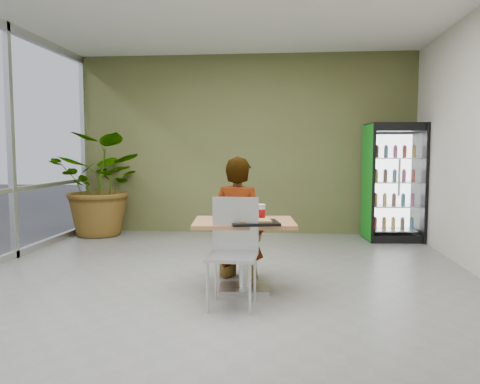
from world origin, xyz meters
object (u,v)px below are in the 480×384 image
object	(u,v)px
soda_cup	(261,213)
cafeteria_tray	(254,223)
seated_woman	(238,230)
dining_table	(244,240)
chair_near	(234,242)
chair_far	(235,234)
potted_plant	(103,185)
beverage_fridge	(393,182)

from	to	relation	value
soda_cup	cafeteria_tray	size ratio (longest dim) A/B	0.36
seated_woman	soda_cup	distance (m)	0.62
dining_table	chair_near	bearing A→B (deg)	-97.81
chair_near	soda_cup	size ratio (longest dim) A/B	5.99
dining_table	chair_near	size ratio (longest dim) A/B	1.08
chair_far	seated_woman	xyz separation A→B (m)	(0.02, 0.04, 0.03)
seated_woman	potted_plant	distance (m)	3.67
chair_near	seated_woman	world-z (taller)	seated_woman
seated_woman	soda_cup	size ratio (longest dim) A/B	9.99
cafeteria_tray	potted_plant	world-z (taller)	potted_plant
chair_near	potted_plant	bearing A→B (deg)	130.53
seated_woman	soda_cup	xyz separation A→B (m)	(0.29, -0.48, 0.27)
chair_far	chair_near	size ratio (longest dim) A/B	0.87
dining_table	potted_plant	xyz separation A→B (m)	(-2.75, 3.04, 0.36)
cafeteria_tray	dining_table	bearing A→B (deg)	118.23
cafeteria_tray	seated_woman	bearing A→B (deg)	108.15
soda_cup	chair_far	bearing A→B (deg)	125.92
chair_near	cafeteria_tray	distance (m)	0.33
potted_plant	dining_table	bearing A→B (deg)	-47.87
beverage_fridge	dining_table	bearing A→B (deg)	-130.28
chair_near	beverage_fridge	bearing A→B (deg)	59.89
dining_table	beverage_fridge	xyz separation A→B (m)	(2.23, 3.08, 0.43)
chair_near	seated_woman	distance (m)	0.95
cafeteria_tray	beverage_fridge	world-z (taller)	beverage_fridge
chair_near	dining_table	bearing A→B (deg)	85.08
beverage_fridge	potted_plant	xyz separation A→B (m)	(-4.98, -0.03, -0.07)
chair_near	cafeteria_tray	size ratio (longest dim) A/B	2.17
beverage_fridge	potted_plant	size ratio (longest dim) A/B	1.08
seated_woman	beverage_fridge	xyz separation A→B (m)	(2.34, 2.57, 0.41)
chair_far	cafeteria_tray	distance (m)	0.78
chair_near	seated_woman	size ratio (longest dim) A/B	0.60
dining_table	beverage_fridge	bearing A→B (deg)	54.11
chair_far	potted_plant	bearing A→B (deg)	-30.60
cafeteria_tray	beverage_fridge	distance (m)	3.92
chair_far	cafeteria_tray	bearing A→B (deg)	124.89
chair_far	soda_cup	size ratio (longest dim) A/B	5.23
chair_far	soda_cup	world-z (taller)	soda_cup
seated_woman	cafeteria_tray	world-z (taller)	seated_woman
seated_woman	cafeteria_tray	xyz separation A→B (m)	(0.24, -0.73, 0.20)
chair_far	chair_near	distance (m)	0.92
chair_far	soda_cup	bearing A→B (deg)	139.97
chair_far	cafeteria_tray	size ratio (longest dim) A/B	1.90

